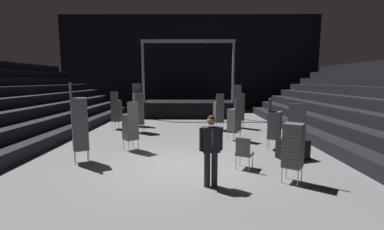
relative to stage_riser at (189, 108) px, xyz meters
The scene contains 16 objects.
ground_plane 10.83m from the stage_riser, 90.00° to the right, with size 22.00×30.00×0.10m, color slate.
arena_end_wall 5.39m from the stage_riser, 90.00° to the left, with size 22.00×0.30×8.00m, color black.
stage_riser is the anchor object (origin of this frame).
man_with_tie 12.37m from the stage_riser, 86.40° to the right, with size 0.57×0.29×1.74m.
chair_stack_front_left 7.77m from the stage_riser, 74.38° to the right, with size 0.62×0.62×1.79m.
chair_stack_front_right 6.31m from the stage_riser, 111.74° to the right, with size 0.59×0.59×2.39m.
chair_stack_mid_left 5.43m from the stage_riser, 58.98° to the right, with size 0.62×0.62×2.31m.
chair_stack_mid_right 9.57m from the stage_riser, 69.73° to the right, with size 0.59×0.59×1.88m.
chair_stack_mid_centre 6.17m from the stage_riser, 126.54° to the right, with size 0.50×0.50×1.96m.
chair_stack_rear_left 11.00m from the stage_riser, 106.55° to the right, with size 0.60×0.60×2.48m.
chair_stack_rear_right 9.33m from the stage_riser, 101.88° to the right, with size 0.62×0.62×1.79m.
chair_stack_rear_centre 4.96m from the stage_riser, 124.18° to the right, with size 0.51×0.51×1.96m.
chair_stack_aisle_left 12.40m from the stage_riser, 76.84° to the right, with size 0.61×0.61×1.96m.
chair_stack_aisle_right 5.48m from the stage_riser, 72.56° to the right, with size 0.54×0.54×1.88m.
equipment_road_case 10.73m from the stage_riser, 70.46° to the right, with size 0.90×0.60×0.63m, color black.
loose_chair_near_man 11.26m from the stage_riser, 80.79° to the right, with size 0.59×0.59×0.95m.
Camera 1 is at (0.36, -7.45, 2.54)m, focal length 24.08 mm.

